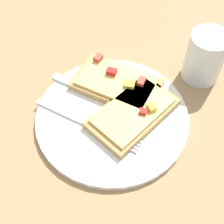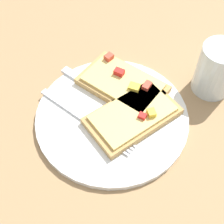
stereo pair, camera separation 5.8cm
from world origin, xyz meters
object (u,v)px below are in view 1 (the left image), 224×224
Objects in this scene: drinking_glass at (205,57)px; fork at (92,126)px; pizza_slice_main at (133,112)px; plate at (112,117)px; pizza_slice_corner at (116,83)px; knife at (88,90)px.

fork is at bearing -121.80° from drinking_glass.
pizza_slice_main reaches higher than fork.
drinking_glass reaches higher than plate.
plate is at bearing -70.08° from pizza_slice_corner.
pizza_slice_main reaches higher than plate.
pizza_slice_corner is (-0.06, 0.05, 0.00)m from pizza_slice_main.
fork is 0.08m from pizza_slice_main.
knife is at bearing -140.73° from drinking_glass.
drinking_glass is (0.12, 0.18, 0.05)m from plate.
pizza_slice_corner reaches higher than fork.
drinking_glass is at bearing 60.24° from fork.
pizza_slice_corner reaches higher than knife.
plate is at bearing 63.33° from fork.
pizza_slice_main is 0.19m from drinking_glass.
pizza_slice_corner is at bearing 93.30° from fork.
pizza_slice_main is at bearing -40.05° from pizza_slice_corner.
fork is (-0.02, -0.04, 0.01)m from plate.
plate is 0.05m from fork.
pizza_slice_main reaches higher than knife.
plate is at bearing -46.05° from pizza_slice_main.
knife is 1.82× the size of drinking_glass.
drinking_glass is (0.14, 0.22, 0.04)m from fork.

